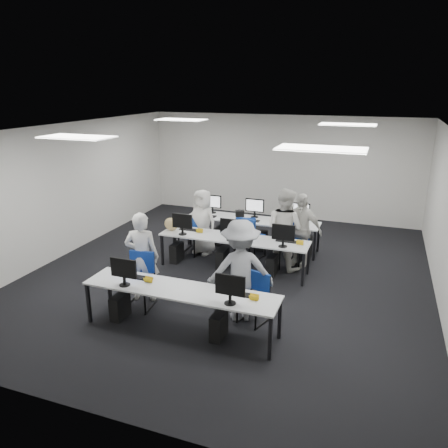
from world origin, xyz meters
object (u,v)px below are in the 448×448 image
(chair_1, at_px, (254,307))
(chair_4, at_px, (289,253))
(desk_front, at_px, (180,292))
(desk_mid, at_px, (233,240))
(chair_3, at_px, (245,249))
(chair_6, at_px, (251,245))
(student_3, at_px, (300,230))
(student_2, at_px, (203,222))
(photographer, at_px, (240,271))
(student_1, at_px, (284,229))
(chair_0, at_px, (139,291))
(student_0, at_px, (142,257))
(chair_7, at_px, (299,251))
(chair_2, at_px, (191,242))
(chair_5, at_px, (195,239))

(chair_1, distance_m, chair_4, 2.56)
(desk_front, xyz_separation_m, desk_mid, (0.00, 2.60, 0.00))
(chair_3, distance_m, chair_6, 0.29)
(desk_front, relative_size, student_3, 1.97)
(student_2, xyz_separation_m, photographer, (1.76, -2.58, 0.11))
(desk_front, relative_size, student_1, 1.82)
(desk_front, xyz_separation_m, chair_3, (0.10, 3.10, -0.37))
(chair_0, height_order, photographer, photographer)
(desk_front, xyz_separation_m, student_2, (-0.99, 3.28, 0.09))
(chair_1, bearing_deg, student_1, 108.85)
(chair_3, xyz_separation_m, student_3, (1.17, 0.26, 0.50))
(chair_1, relative_size, chair_3, 0.86)
(chair_6, relative_size, student_2, 0.64)
(chair_1, xyz_separation_m, student_3, (0.25, 2.70, 0.55))
(chair_4, relative_size, student_0, 0.56)
(desk_mid, height_order, chair_4, chair_4)
(chair_1, bearing_deg, desk_front, -129.38)
(desk_front, distance_m, desk_mid, 2.60)
(desk_front, bearing_deg, student_3, 69.30)
(photographer, bearing_deg, student_3, -124.66)
(chair_4, distance_m, student_1, 0.61)
(desk_mid, relative_size, chair_7, 3.93)
(chair_3, relative_size, student_1, 0.55)
(chair_3, relative_size, student_3, 0.60)
(chair_2, distance_m, student_3, 2.58)
(desk_front, relative_size, student_2, 2.09)
(chair_6, bearing_deg, chair_2, -152.51)
(desk_mid, height_order, student_2, student_2)
(student_1, bearing_deg, chair_5, 17.73)
(chair_2, distance_m, chair_4, 2.32)
(student_0, distance_m, photographer, 1.88)
(chair_2, xyz_separation_m, chair_4, (2.32, 0.07, 0.02))
(student_2, distance_m, student_3, 2.26)
(chair_0, height_order, chair_4, chair_0)
(student_1, bearing_deg, chair_0, 76.93)
(chair_4, height_order, chair_5, chair_4)
(student_0, bearing_deg, chair_1, 161.67)
(desk_front, xyz_separation_m, student_3, (1.27, 3.37, 0.13))
(chair_0, distance_m, chair_4, 3.48)
(chair_5, xyz_separation_m, chair_6, (1.40, 0.03, 0.03))
(chair_6, relative_size, student_3, 0.61)
(chair_2, bearing_deg, chair_1, -46.22)
(chair_4, height_order, student_3, student_3)
(chair_1, relative_size, chair_4, 0.89)
(desk_front, bearing_deg, chair_5, 110.27)
(desk_mid, xyz_separation_m, chair_2, (-1.25, 0.55, -0.40))
(chair_4, distance_m, chair_5, 2.31)
(chair_7, xyz_separation_m, student_1, (-0.27, -0.40, 0.62))
(student_3, bearing_deg, chair_6, -170.28)
(chair_2, height_order, chair_5, chair_2)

